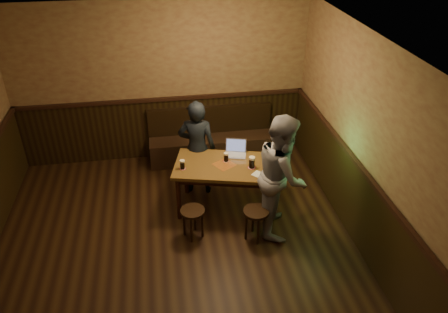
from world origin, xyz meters
The scene contains 12 objects.
room centered at (0.00, 0.22, 1.20)m, with size 5.04×6.04×2.84m.
bench centered at (0.80, 2.75, 0.31)m, with size 2.20×0.50×0.95m.
pub_table centered at (0.80, 1.26, 0.67)m, with size 1.61×1.16×0.78m.
stool_left centered at (0.26, 0.68, 0.37)m, with size 0.42×0.42×0.46m.
stool_right centered at (1.12, 0.50, 0.39)m, with size 0.37×0.37×0.48m.
pint_left centered at (0.19, 1.25, 0.85)m, with size 0.09×0.09×0.14m.
pint_mid centered at (0.84, 1.35, 0.85)m, with size 0.09×0.09×0.15m.
pint_right centered at (1.18, 1.12, 0.87)m, with size 0.12×0.12×0.18m.
laptop centered at (1.02, 1.53, 0.83)m, with size 0.37×0.33×0.22m.
menu centered at (1.26, 0.91, 0.78)m, with size 0.22×0.15×0.00m, color silver.
person_suit centered at (0.46, 1.78, 0.79)m, with size 0.58×0.38×1.58m, color black.
person_grey centered at (1.51, 0.70, 0.89)m, with size 0.87×0.68×1.78m, color gray.
Camera 1 is at (-0.06, -4.05, 4.21)m, focal length 35.00 mm.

